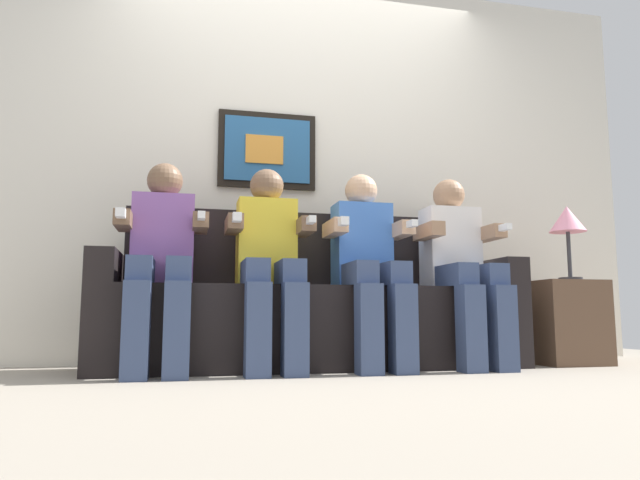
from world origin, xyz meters
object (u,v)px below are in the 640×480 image
object	(u,v)px
couch	(313,312)
person_left_center	(269,256)
person_rightmost	(460,261)
side_table_right	(563,322)
person_leftmost	(162,254)
person_right_center	(368,258)
table_lamp	(567,223)

from	to	relation	value
couch	person_left_center	distance (m)	0.44
couch	person_left_center	size ratio (longest dim) A/B	2.13
person_rightmost	person_left_center	bearing A→B (deg)	-179.98
person_left_center	side_table_right	bearing A→B (deg)	1.95
person_leftmost	person_right_center	bearing A→B (deg)	0.00
person_leftmost	side_table_right	distance (m)	2.39
couch	person_rightmost	world-z (taller)	person_rightmost
person_leftmost	side_table_right	world-z (taller)	person_leftmost
couch	person_left_center	bearing A→B (deg)	-148.70
person_left_center	table_lamp	bearing A→B (deg)	0.62
person_rightmost	table_lamp	world-z (taller)	person_rightmost
side_table_right	table_lamp	world-z (taller)	table_lamp
person_leftmost	person_left_center	bearing A→B (deg)	0.00
couch	person_rightmost	size ratio (longest dim) A/B	2.13
couch	side_table_right	size ratio (longest dim) A/B	4.73
person_right_center	couch	bearing A→B (deg)	148.69
person_leftmost	person_rightmost	bearing A→B (deg)	0.02
person_left_center	person_rightmost	size ratio (longest dim) A/B	1.00
couch	person_left_center	xyz separation A→B (m)	(-0.28, -0.17, 0.29)
person_right_center	person_rightmost	xyz separation A→B (m)	(0.56, 0.00, -0.00)
couch	person_right_center	bearing A→B (deg)	-31.31
couch	table_lamp	world-z (taller)	table_lamp
person_right_center	person_left_center	bearing A→B (deg)	180.00
person_right_center	side_table_right	bearing A→B (deg)	2.80
person_right_center	table_lamp	bearing A→B (deg)	0.89
person_leftmost	person_left_center	size ratio (longest dim) A/B	1.00
couch	person_rightmost	xyz separation A→B (m)	(0.83, -0.17, 0.29)
person_leftmost	person_left_center	xyz separation A→B (m)	(0.55, 0.00, 0.00)
table_lamp	person_leftmost	bearing A→B (deg)	-179.52
person_left_center	person_right_center	xyz separation A→B (m)	(0.55, 0.00, 0.00)
person_leftmost	person_rightmost	distance (m)	1.67
person_rightmost	table_lamp	size ratio (longest dim) A/B	2.41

